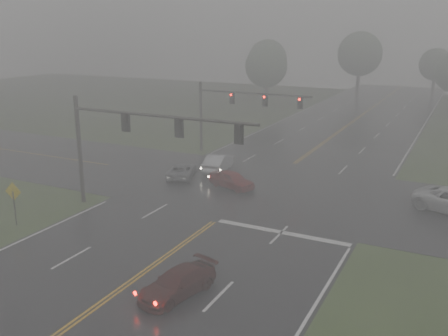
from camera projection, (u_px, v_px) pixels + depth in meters
The scene contains 14 objects.
main_road at pixel (251, 195), 37.21m from camera, with size 18.00×160.00×0.02m, color black.
cross_street at pixel (261, 188), 38.93m from camera, with size 120.00×14.00×0.02m, color black.
stop_bar at pixel (281, 233), 30.45m from camera, with size 8.50×0.50×0.01m, color silver.
sedan_maroon at pixel (178, 295), 23.37m from camera, with size 1.71×4.20×1.22m, color #370B0A.
sedan_red at pixel (232, 188), 38.97m from camera, with size 1.57×3.91×1.33m, color maroon.
sedan_silver at pixel (218, 171), 43.55m from camera, with size 1.60×4.58×1.51m, color #AFB1B7.
car_grey at pixel (182, 177), 41.70m from camera, with size 1.96×4.25×1.18m, color slate.
signal_gantry_near at pixel (127, 134), 32.61m from camera, with size 13.71×0.34×7.67m.
signal_gantry_far at pixel (232, 105), 48.02m from camera, with size 11.51×0.35×6.95m.
sign_diamond_west at pixel (14, 197), 31.09m from camera, with size 1.18×0.19×2.84m.
tree_nw_a at pixel (266, 66), 76.93m from camera, with size 6.54×6.54×9.61m.
tree_n_mid at pixel (360, 54), 88.38m from camera, with size 7.84×7.84×11.52m.
tree_nw_b at pixel (267, 59), 88.74m from camera, with size 6.90×6.90×10.14m.
tree_n_far at pixel (436, 65), 89.93m from camera, with size 5.84×5.84×8.58m.
Camera 1 is at (14.00, -12.42, 12.07)m, focal length 40.00 mm.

